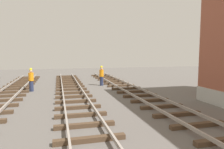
{
  "coord_description": "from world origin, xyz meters",
  "views": [
    {
      "loc": [
        -4.49,
        -1.74,
        3.05
      ],
      "look_at": [
        -1.0,
        11.61,
        1.62
      ],
      "focal_mm": 33.22,
      "sensor_mm": 36.0,
      "label": 1
    }
  ],
  "objects": [
    {
      "name": "track_worker_foreground",
      "position": [
        -0.55,
        17.25,
        0.93
      ],
      "size": [
        0.4,
        0.4,
        1.87
      ],
      "color": "#262D4C",
      "rests_on": "ground"
    },
    {
      "name": "track_worker_distant",
      "position": [
        -6.6,
        15.74,
        0.93
      ],
      "size": [
        0.4,
        0.4,
        1.87
      ],
      "color": "#262D4C",
      "rests_on": "ground"
    }
  ]
}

